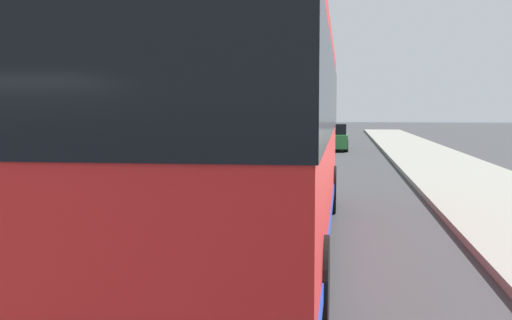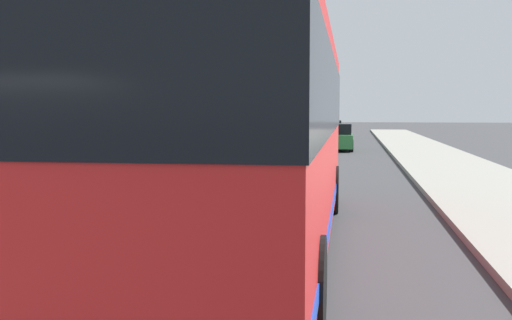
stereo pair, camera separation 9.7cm
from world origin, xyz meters
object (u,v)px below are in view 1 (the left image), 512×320
Objects in this scene: coach_bus at (247,127)px; car_ahead_same_lane at (330,138)px; car_oncoming at (322,131)px; car_side_street at (266,128)px; car_far_distant at (278,127)px.

car_ahead_same_lane is at bearing -1.98° from coach_bus.
car_side_street is at bearing 34.56° from car_oncoming.
car_far_distant is (5.85, -0.26, -0.07)m from car_side_street.
coach_bus is 33.99m from car_oncoming.
car_oncoming is (9.91, 0.79, 0.03)m from car_ahead_same_lane.
car_side_street is at bearing -3.56° from car_far_distant.
coach_bus is 45.86m from car_far_distant.
car_ahead_same_lane is (24.06, -0.69, -1.24)m from coach_bus.
car_oncoming is at bearing -0.17° from coach_bus.
car_far_distant is at bearing 5.33° from coach_bus.
car_ahead_same_lane is at bearing 15.73° from car_side_street.
car_side_street is 7.46m from car_oncoming.
car_ahead_same_lane is 9.94m from car_oncoming.
car_ahead_same_lane reaches higher than car_far_distant.
coach_bus reaches higher than car_far_distant.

